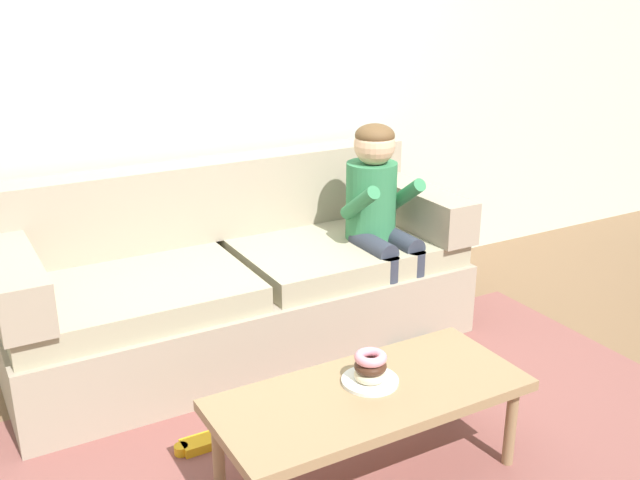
# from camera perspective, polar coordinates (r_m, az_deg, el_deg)

# --- Properties ---
(ground) EXTENTS (10.00, 10.00, 0.00)m
(ground) POSITION_cam_1_polar(r_m,az_deg,el_deg) (3.25, 2.24, -13.59)
(ground) COLOR brown
(wall_back) EXTENTS (8.00, 0.10, 2.80)m
(wall_back) POSITION_cam_1_polar(r_m,az_deg,el_deg) (3.99, -8.40, 14.05)
(wall_back) COLOR beige
(wall_back) RESTS_ON ground
(area_rug) EXTENTS (2.92, 1.85, 0.01)m
(area_rug) POSITION_cam_1_polar(r_m,az_deg,el_deg) (3.07, 4.77, -15.70)
(area_rug) COLOR brown
(area_rug) RESTS_ON ground
(couch) EXTENTS (2.26, 0.90, 0.90)m
(couch) POSITION_cam_1_polar(r_m,az_deg,el_deg) (3.70, -6.49, -3.48)
(couch) COLOR tan
(couch) RESTS_ON ground
(coffee_table) EXTENTS (1.16, 0.50, 0.39)m
(coffee_table) POSITION_cam_1_polar(r_m,az_deg,el_deg) (2.71, 3.91, -12.30)
(coffee_table) COLOR #937551
(coffee_table) RESTS_ON ground
(person_child) EXTENTS (0.34, 0.58, 1.10)m
(person_child) POSITION_cam_1_polar(r_m,az_deg,el_deg) (3.73, 4.64, 2.34)
(person_child) COLOR #337A4C
(person_child) RESTS_ON ground
(plate) EXTENTS (0.21, 0.21, 0.01)m
(plate) POSITION_cam_1_polar(r_m,az_deg,el_deg) (2.73, 3.91, -10.87)
(plate) COLOR white
(plate) RESTS_ON coffee_table
(donut) EXTENTS (0.16, 0.16, 0.04)m
(donut) POSITION_cam_1_polar(r_m,az_deg,el_deg) (2.72, 3.92, -10.42)
(donut) COLOR beige
(donut) RESTS_ON plate
(donut_second) EXTENTS (0.13, 0.13, 0.04)m
(donut_second) POSITION_cam_1_polar(r_m,az_deg,el_deg) (2.70, 3.94, -9.76)
(donut_second) COLOR #422619
(donut_second) RESTS_ON donut
(donut_third) EXTENTS (0.17, 0.17, 0.04)m
(donut_third) POSITION_cam_1_polar(r_m,az_deg,el_deg) (2.69, 3.96, -9.09)
(donut_third) COLOR pink
(donut_third) RESTS_ON donut_second
(toy_controller) EXTENTS (0.23, 0.09, 0.05)m
(toy_controller) POSITION_cam_1_polar(r_m,az_deg,el_deg) (3.08, -9.19, -15.43)
(toy_controller) COLOR gold
(toy_controller) RESTS_ON ground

